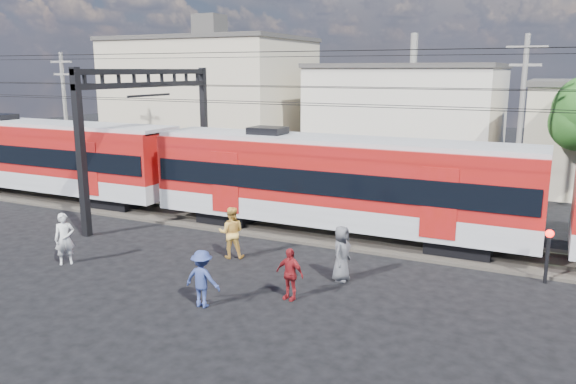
# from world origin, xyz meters

# --- Properties ---
(ground) EXTENTS (120.00, 120.00, 0.00)m
(ground) POSITION_xyz_m (0.00, 0.00, 0.00)
(ground) COLOR black
(ground) RESTS_ON ground
(track_bed) EXTENTS (70.00, 3.40, 0.12)m
(track_bed) POSITION_xyz_m (0.00, 8.00, 0.06)
(track_bed) COLOR #2D2823
(track_bed) RESTS_ON ground
(rail_near) EXTENTS (70.00, 0.12, 0.12)m
(rail_near) POSITION_xyz_m (0.00, 7.25, 0.18)
(rail_near) COLOR #59544C
(rail_near) RESTS_ON track_bed
(rail_far) EXTENTS (70.00, 0.12, 0.12)m
(rail_far) POSITION_xyz_m (0.00, 8.75, 0.18)
(rail_far) COLOR #59544C
(rail_far) RESTS_ON track_bed
(commuter_train) EXTENTS (50.30, 3.08, 4.17)m
(commuter_train) POSITION_xyz_m (-0.27, 8.00, 2.40)
(commuter_train) COLOR black
(commuter_train) RESTS_ON ground
(catenary) EXTENTS (70.00, 9.30, 7.52)m
(catenary) POSITION_xyz_m (-8.65, 8.00, 5.14)
(catenary) COLOR black
(catenary) RESTS_ON ground
(building_west) EXTENTS (14.28, 10.20, 9.30)m
(building_west) POSITION_xyz_m (-17.00, 24.00, 4.66)
(building_west) COLOR #BCAF8F
(building_west) RESTS_ON ground
(building_midwest) EXTENTS (12.24, 12.24, 7.30)m
(building_midwest) POSITION_xyz_m (-2.00, 27.00, 3.66)
(building_midwest) COLOR beige
(building_midwest) RESTS_ON ground
(utility_pole_mid) EXTENTS (1.80, 0.24, 8.50)m
(utility_pole_mid) POSITION_xyz_m (6.00, 15.00, 4.53)
(utility_pole_mid) COLOR slate
(utility_pole_mid) RESTS_ON ground
(utility_pole_west) EXTENTS (1.80, 0.24, 8.00)m
(utility_pole_west) POSITION_xyz_m (-22.00, 14.00, 4.28)
(utility_pole_west) COLOR slate
(utility_pole_west) RESTS_ON ground
(pedestrian_a) EXTENTS (0.80, 0.81, 1.89)m
(pedestrian_a) POSITION_xyz_m (-8.04, 0.53, 0.94)
(pedestrian_a) COLOR silver
(pedestrian_a) RESTS_ON ground
(pedestrian_b) EXTENTS (1.17, 1.06, 1.95)m
(pedestrian_b) POSITION_xyz_m (-2.99, 3.72, 0.97)
(pedestrian_b) COLOR gold
(pedestrian_b) RESTS_ON ground
(pedestrian_c) EXTENTS (1.14, 0.69, 1.74)m
(pedestrian_c) POSITION_xyz_m (-1.45, -0.47, 0.87)
(pedestrian_c) COLOR navy
(pedestrian_c) RESTS_ON ground
(pedestrian_d) EXTENTS (1.00, 0.52, 1.62)m
(pedestrian_d) POSITION_xyz_m (0.63, 1.15, 0.81)
(pedestrian_d) COLOR maroon
(pedestrian_d) RESTS_ON ground
(pedestrian_e) EXTENTS (0.63, 0.94, 1.88)m
(pedestrian_e) POSITION_xyz_m (1.51, 3.31, 0.94)
(pedestrian_e) COLOR #47474B
(pedestrian_e) RESTS_ON ground
(crossing_signal) EXTENTS (0.27, 0.27, 1.88)m
(crossing_signal) POSITION_xyz_m (7.67, 5.97, 1.30)
(crossing_signal) COLOR black
(crossing_signal) RESTS_ON ground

